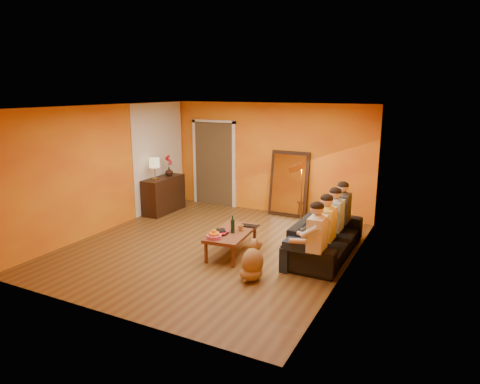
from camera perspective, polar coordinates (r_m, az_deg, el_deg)
The scene contains 27 objects.
room_shell at distance 8.09m, azimuth -2.63°, elevation 2.14°, with size 5.00×5.50×2.60m.
white_accent at distance 10.58m, azimuth -10.75°, elevation 4.62°, with size 0.02×1.90×2.58m, color white.
doorway_recess at distance 10.97m, azimuth -3.15°, elevation 3.83°, with size 1.06×0.30×2.10m, color #3F2D19.
door_jamb_left at distance 11.16m, azimuth -6.00°, elevation 3.94°, with size 0.08×0.06×2.20m, color white.
door_jamb_right at distance 10.59m, azimuth -0.80°, elevation 3.50°, with size 0.08×0.06×2.20m, color white.
door_header at distance 10.73m, azimuth -3.55°, elevation 9.37°, with size 1.22×0.06×0.08m, color white.
mirror_frame at distance 9.99m, azimuth 6.54°, elevation 1.10°, with size 0.92×0.06×1.52m, color black.
mirror_glass at distance 9.95m, azimuth 6.46°, elevation 1.05°, with size 0.78×0.02×1.36m, color white.
sideboard at distance 10.45m, azimuth -10.14°, elevation -0.36°, with size 0.44×1.18×0.85m, color black.
table_lamp at distance 10.08m, azimuth -11.32°, elevation 3.03°, with size 0.24×0.24×0.51m, color beige, non-canonical shape.
sofa at distance 7.86m, azimuth 11.34°, elevation -5.83°, with size 0.88×2.24×0.65m, color black.
coffee_table at distance 7.75m, azimuth -1.12°, elevation -6.75°, with size 0.62×1.22×0.42m, color brown, non-canonical shape.
floor_lamp at distance 8.66m, azimuth 8.17°, elevation -1.16°, with size 0.30×0.24×1.44m, color #C08838, non-canonical shape.
dog at distance 6.74m, azimuth 1.69°, elevation -8.96°, with size 0.35×0.54×0.64m, color #8E6240, non-canonical shape.
person_far_left at distance 6.82m, azimuth 10.22°, elevation -6.28°, with size 0.70×0.44×1.22m, color beige, non-canonical shape.
person_mid_left at distance 7.32m, azimuth 11.47°, elevation -4.95°, with size 0.70×0.44×1.22m, color #E1C74B, non-canonical shape.
person_mid_right at distance 7.83m, azimuth 12.55°, elevation -3.78°, with size 0.70×0.44×1.22m, color #92B3E2, non-canonical shape.
person_far_right at distance 8.35m, azimuth 13.50°, elevation -2.75°, with size 0.70×0.44×1.22m, color #313136, non-canonical shape.
fruit_bowl at distance 7.33m, azimuth -3.48°, elevation -5.59°, with size 0.26×0.26×0.16m, color #CF497C, non-canonical shape.
wine_bottle at distance 7.57m, azimuth -0.98°, elevation -4.34°, with size 0.07×0.07×0.31m, color black.
tumbler at distance 7.71m, azimuth 0.08°, elevation -4.80°, with size 0.11×0.11×0.10m, color #B27F3F.
laptop at distance 7.90m, azimuth 1.22°, elevation -4.64°, with size 0.36×0.23×0.03m, color black.
book_lower at distance 7.59m, azimuth -3.05°, elevation -5.43°, with size 0.18×0.25×0.02m, color black.
book_mid at distance 7.59m, azimuth -2.95°, elevation -5.27°, with size 0.18×0.24×0.02m, color red.
book_upper at distance 7.57m, azimuth -3.09°, elevation -5.17°, with size 0.15×0.20×0.02m, color black.
vase at distance 10.53m, azimuth -9.44°, elevation 2.72°, with size 0.20×0.20×0.21m, color black.
flowers at distance 10.49m, azimuth -9.50°, elevation 4.18°, with size 0.17×0.17×0.51m, color red, non-canonical shape.
Camera 1 is at (3.90, -6.53, 2.90)m, focal length 32.00 mm.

